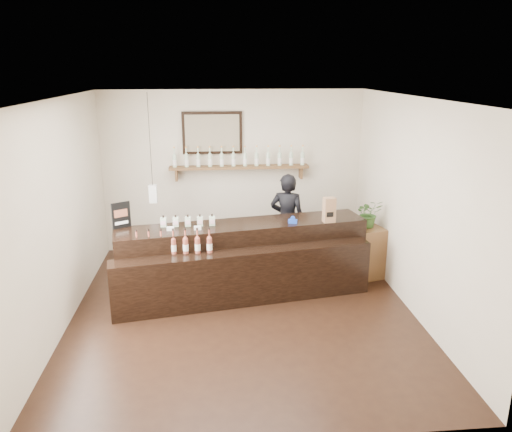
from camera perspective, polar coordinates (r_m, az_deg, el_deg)
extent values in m
plane|color=black|center=(6.87, -1.49, -10.67)|extent=(5.00, 5.00, 0.00)
plane|color=beige|center=(8.78, -2.62, 5.11)|extent=(4.50, 0.00, 4.50)
plane|color=beige|center=(4.02, 0.69, -9.25)|extent=(4.50, 0.00, 4.50)
plane|color=beige|center=(6.61, -21.43, 0.09)|extent=(0.00, 5.00, 5.00)
plane|color=beige|center=(6.86, 17.52, 1.05)|extent=(0.00, 5.00, 5.00)
plane|color=white|center=(6.11, -1.69, 13.33)|extent=(5.00, 5.00, 0.00)
cube|color=brown|center=(8.64, -1.92, 5.61)|extent=(2.40, 0.25, 0.04)
cube|color=brown|center=(8.70, -9.07, 4.68)|extent=(0.04, 0.20, 0.20)
cube|color=brown|center=(8.81, 5.13, 4.98)|extent=(0.04, 0.20, 0.20)
cube|color=black|center=(8.63, -5.02, 9.45)|extent=(1.02, 0.04, 0.72)
cube|color=#4D4331|center=(8.61, -5.02, 9.43)|extent=(0.92, 0.01, 0.62)
cube|color=white|center=(7.98, -11.68, 2.50)|extent=(0.12, 0.12, 0.28)
cylinder|color=black|center=(7.82, -12.04, 8.51)|extent=(0.01, 0.01, 1.41)
cylinder|color=beige|center=(8.62, -9.29, 6.21)|extent=(0.07, 0.07, 0.20)
cone|color=beige|center=(8.60, -9.33, 7.04)|extent=(0.07, 0.07, 0.05)
cylinder|color=beige|center=(8.59, -9.35, 7.43)|extent=(0.02, 0.02, 0.07)
cylinder|color=#E59843|center=(8.59, -9.36, 7.74)|extent=(0.03, 0.03, 0.02)
cylinder|color=white|center=(8.63, -9.28, 6.07)|extent=(0.07, 0.07, 0.09)
cylinder|color=beige|center=(8.61, -7.95, 6.25)|extent=(0.07, 0.07, 0.20)
cone|color=beige|center=(8.59, -7.99, 7.08)|extent=(0.07, 0.07, 0.05)
cylinder|color=beige|center=(8.58, -8.00, 7.48)|extent=(0.02, 0.02, 0.07)
cylinder|color=#E59843|center=(8.57, -8.02, 7.79)|extent=(0.03, 0.03, 0.02)
cylinder|color=white|center=(8.62, -7.95, 6.12)|extent=(0.07, 0.07, 0.09)
cylinder|color=beige|center=(8.60, -6.62, 6.29)|extent=(0.07, 0.07, 0.20)
cone|color=beige|center=(8.58, -6.64, 7.12)|extent=(0.07, 0.07, 0.05)
cylinder|color=beige|center=(8.57, -6.66, 7.52)|extent=(0.02, 0.02, 0.07)
cylinder|color=#E59843|center=(8.57, -6.67, 7.83)|extent=(0.03, 0.03, 0.02)
cylinder|color=white|center=(8.61, -6.61, 6.16)|extent=(0.07, 0.07, 0.09)
cylinder|color=beige|center=(8.60, -5.28, 6.33)|extent=(0.07, 0.07, 0.20)
cone|color=beige|center=(8.58, -5.30, 7.16)|extent=(0.07, 0.07, 0.05)
cylinder|color=beige|center=(8.57, -5.31, 7.56)|extent=(0.02, 0.02, 0.07)
cylinder|color=#E59843|center=(8.56, -5.32, 7.87)|extent=(0.03, 0.03, 0.02)
cylinder|color=white|center=(8.60, -5.27, 6.19)|extent=(0.07, 0.07, 0.09)
cylinder|color=beige|center=(8.60, -3.94, 6.36)|extent=(0.07, 0.07, 0.20)
cone|color=beige|center=(8.58, -3.95, 7.19)|extent=(0.07, 0.07, 0.05)
cylinder|color=beige|center=(8.57, -3.96, 7.59)|extent=(0.02, 0.02, 0.07)
cylinder|color=#E59843|center=(8.56, -3.97, 7.90)|extent=(0.03, 0.03, 0.02)
cylinder|color=white|center=(8.61, -3.93, 6.23)|extent=(0.07, 0.07, 0.09)
cylinder|color=beige|center=(8.61, -2.60, 6.39)|extent=(0.07, 0.07, 0.20)
cone|color=beige|center=(8.59, -2.61, 7.22)|extent=(0.07, 0.07, 0.05)
cylinder|color=beige|center=(8.58, -2.61, 7.62)|extent=(0.02, 0.02, 0.07)
cylinder|color=#E59843|center=(8.57, -2.62, 7.93)|extent=(0.03, 0.03, 0.02)
cylinder|color=white|center=(8.61, -2.60, 6.26)|extent=(0.07, 0.07, 0.09)
cylinder|color=beige|center=(8.62, -1.26, 6.42)|extent=(0.07, 0.07, 0.20)
cone|color=beige|center=(8.60, -1.27, 7.25)|extent=(0.07, 0.07, 0.05)
cylinder|color=beige|center=(8.59, -1.27, 7.64)|extent=(0.02, 0.02, 0.07)
cylinder|color=#E59843|center=(8.58, -1.27, 7.95)|extent=(0.03, 0.03, 0.02)
cylinder|color=white|center=(8.62, -1.26, 6.28)|extent=(0.07, 0.07, 0.09)
cylinder|color=beige|center=(8.64, 0.07, 6.44)|extent=(0.07, 0.07, 0.20)
cone|color=beige|center=(8.61, 0.07, 7.27)|extent=(0.07, 0.07, 0.05)
cylinder|color=beige|center=(8.60, 0.07, 7.66)|extent=(0.02, 0.02, 0.07)
cylinder|color=#E59843|center=(8.60, 0.07, 7.97)|extent=(0.03, 0.03, 0.02)
cylinder|color=white|center=(8.64, 0.07, 6.31)|extent=(0.07, 0.07, 0.09)
cylinder|color=beige|center=(8.66, 1.40, 6.46)|extent=(0.07, 0.07, 0.20)
cone|color=beige|center=(8.63, 1.40, 7.29)|extent=(0.07, 0.07, 0.05)
cylinder|color=beige|center=(8.62, 1.41, 7.68)|extent=(0.02, 0.02, 0.07)
cylinder|color=#E59843|center=(8.62, 1.41, 7.99)|extent=(0.03, 0.03, 0.02)
cylinder|color=white|center=(8.66, 1.40, 6.32)|extent=(0.07, 0.07, 0.09)
cylinder|color=beige|center=(8.68, 2.72, 6.47)|extent=(0.07, 0.07, 0.20)
cone|color=beige|center=(8.66, 2.73, 7.30)|extent=(0.07, 0.07, 0.05)
cylinder|color=beige|center=(8.65, 2.73, 7.69)|extent=(0.02, 0.02, 0.07)
cylinder|color=#E59843|center=(8.64, 2.74, 8.00)|extent=(0.03, 0.03, 0.02)
cylinder|color=white|center=(8.68, 2.72, 6.34)|extent=(0.07, 0.07, 0.09)
cylinder|color=beige|center=(8.71, 4.03, 6.49)|extent=(0.07, 0.07, 0.20)
cone|color=beige|center=(8.69, 4.05, 7.31)|extent=(0.07, 0.07, 0.05)
cylinder|color=beige|center=(8.68, 4.06, 7.70)|extent=(0.02, 0.02, 0.07)
cylinder|color=#E59843|center=(8.67, 4.06, 8.01)|extent=(0.03, 0.03, 0.02)
cylinder|color=white|center=(8.71, 4.03, 6.35)|extent=(0.07, 0.07, 0.09)
cylinder|color=beige|center=(8.74, 5.33, 6.49)|extent=(0.07, 0.07, 0.20)
cone|color=beige|center=(8.72, 5.36, 7.32)|extent=(0.07, 0.07, 0.05)
cylinder|color=beige|center=(8.71, 5.37, 7.70)|extent=(0.02, 0.02, 0.07)
cylinder|color=#E59843|center=(8.71, 5.37, 8.01)|extent=(0.03, 0.03, 0.02)
cylinder|color=white|center=(8.75, 5.33, 6.36)|extent=(0.07, 0.07, 0.09)
cube|color=black|center=(7.30, -1.51, -4.63)|extent=(3.65, 1.26, 1.01)
cube|color=black|center=(6.91, -1.25, -7.00)|extent=(3.60, 0.95, 0.76)
cube|color=white|center=(6.92, -9.76, -1.45)|extent=(0.10, 0.04, 0.05)
cube|color=white|center=(6.90, -6.69, -1.37)|extent=(0.10, 0.04, 0.05)
cube|color=#D2D884|center=(6.85, -15.40, -3.87)|extent=(0.12, 0.12, 0.12)
cube|color=#D2D884|center=(6.81, -15.48, -2.93)|extent=(0.12, 0.12, 0.12)
cube|color=beige|center=(7.09, -10.52, -0.69)|extent=(0.08, 0.08, 0.13)
cube|color=beige|center=(7.04, -10.56, -0.81)|extent=(0.07, 0.00, 0.06)
cylinder|color=black|center=(7.06, -10.56, -0.05)|extent=(0.02, 0.02, 0.03)
cube|color=beige|center=(7.07, -9.16, -0.66)|extent=(0.08, 0.08, 0.13)
cube|color=beige|center=(7.03, -9.18, -0.78)|extent=(0.07, 0.00, 0.06)
cylinder|color=black|center=(7.05, -9.19, -0.01)|extent=(0.02, 0.02, 0.03)
cube|color=beige|center=(7.06, -7.79, -0.63)|extent=(0.08, 0.08, 0.13)
cube|color=beige|center=(7.02, -7.80, -0.74)|extent=(0.07, 0.00, 0.06)
cylinder|color=black|center=(7.04, -7.81, 0.03)|extent=(0.02, 0.02, 0.03)
cube|color=beige|center=(7.06, -6.41, -0.59)|extent=(0.08, 0.08, 0.13)
cube|color=beige|center=(7.01, -6.42, -0.71)|extent=(0.07, 0.00, 0.06)
cylinder|color=black|center=(7.03, -6.44, 0.06)|extent=(0.02, 0.02, 0.03)
cube|color=beige|center=(7.05, -5.04, -0.56)|extent=(0.08, 0.08, 0.13)
cube|color=beige|center=(7.01, -5.04, -0.67)|extent=(0.07, 0.00, 0.06)
cylinder|color=black|center=(7.03, -5.06, 0.10)|extent=(0.02, 0.02, 0.03)
cylinder|color=#974333|center=(6.80, -13.41, -3.51)|extent=(0.07, 0.07, 0.20)
cone|color=#974333|center=(6.75, -13.48, -2.50)|extent=(0.07, 0.07, 0.05)
cylinder|color=#974333|center=(6.73, -13.52, -2.02)|extent=(0.02, 0.02, 0.07)
cylinder|color=black|center=(6.72, -13.54, -1.64)|extent=(0.03, 0.03, 0.02)
cylinder|color=white|center=(6.80, -13.40, -3.67)|extent=(0.07, 0.07, 0.09)
cylinder|color=#974333|center=(6.77, -12.08, -3.49)|extent=(0.07, 0.07, 0.20)
cone|color=#974333|center=(6.73, -12.14, -2.47)|extent=(0.07, 0.07, 0.05)
cylinder|color=#974333|center=(6.71, -12.17, -1.99)|extent=(0.02, 0.02, 0.07)
cylinder|color=black|center=(6.70, -12.20, -1.61)|extent=(0.03, 0.03, 0.02)
cylinder|color=white|center=(6.78, -12.07, -3.65)|extent=(0.07, 0.07, 0.09)
cylinder|color=#974333|center=(6.76, -10.74, -3.46)|extent=(0.07, 0.07, 0.20)
cone|color=#974333|center=(6.71, -10.80, -2.45)|extent=(0.07, 0.07, 0.05)
cylinder|color=#974333|center=(6.69, -10.83, -1.96)|extent=(0.02, 0.02, 0.07)
cylinder|color=black|center=(6.68, -10.85, -1.58)|extent=(0.03, 0.03, 0.02)
cylinder|color=white|center=(6.76, -10.73, -3.63)|extent=(0.07, 0.07, 0.09)
cylinder|color=#974333|center=(6.74, -9.40, -3.44)|extent=(0.07, 0.07, 0.20)
cone|color=#974333|center=(6.70, -9.45, -2.42)|extent=(0.07, 0.07, 0.05)
cylinder|color=#974333|center=(6.68, -9.47, -1.93)|extent=(0.02, 0.02, 0.07)
cylinder|color=black|center=(6.66, -9.49, -1.55)|extent=(0.03, 0.03, 0.02)
cylinder|color=white|center=(6.75, -9.39, -3.60)|extent=(0.07, 0.07, 0.09)
cylinder|color=#974333|center=(6.73, -8.05, -3.41)|extent=(0.07, 0.07, 0.20)
cone|color=#974333|center=(6.69, -8.09, -2.39)|extent=(0.07, 0.07, 0.05)
cylinder|color=#974333|center=(6.67, -8.11, -1.90)|extent=(0.02, 0.02, 0.07)
cylinder|color=black|center=(6.65, -8.13, -1.52)|extent=(0.03, 0.03, 0.02)
cylinder|color=white|center=(6.74, -8.04, -3.57)|extent=(0.07, 0.07, 0.09)
cylinder|color=#974333|center=(6.72, -6.69, -3.38)|extent=(0.07, 0.07, 0.20)
cone|color=#974333|center=(6.68, -6.73, -2.35)|extent=(0.07, 0.07, 0.05)
cylinder|color=#974333|center=(6.66, -6.75, -1.87)|extent=(0.02, 0.02, 0.07)
cylinder|color=black|center=(6.65, -6.76, -1.48)|extent=(0.03, 0.03, 0.02)
cylinder|color=white|center=(6.73, -6.69, -3.54)|extent=(0.07, 0.07, 0.09)
cylinder|color=#974333|center=(6.72, -5.34, -3.34)|extent=(0.07, 0.07, 0.20)
cone|color=#974333|center=(6.68, -5.37, -2.32)|extent=(0.07, 0.07, 0.05)
cylinder|color=#974333|center=(6.66, -5.38, -1.83)|extent=(0.02, 0.02, 0.07)
cylinder|color=black|center=(6.64, -5.39, -1.45)|extent=(0.03, 0.03, 0.02)
cylinder|color=white|center=(6.73, -5.33, -3.51)|extent=(0.07, 0.07, 0.09)
cube|color=black|center=(7.13, -15.16, 0.09)|extent=(0.24, 0.16, 0.37)
cube|color=brown|center=(7.11, -15.19, 0.30)|extent=(0.16, 0.10, 0.11)
cube|color=white|center=(7.15, -15.11, -0.75)|extent=(0.16, 0.10, 0.04)
cube|color=brown|center=(7.23, 8.36, 0.70)|extent=(0.18, 0.15, 0.36)
cube|color=black|center=(7.19, 8.46, 0.16)|extent=(0.10, 0.02, 0.07)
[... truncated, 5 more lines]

